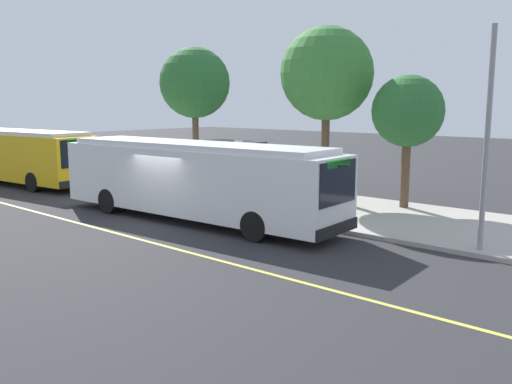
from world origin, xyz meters
TOP-DOWN VIEW (x-y plane):
  - ground_plane at (0.00, 0.00)m, footprint 120.00×120.00m
  - sidewalk_curb at (0.00, 6.00)m, footprint 44.00×6.40m
  - lane_stripe_center at (0.00, -2.20)m, footprint 36.00×0.14m
  - transit_bus_main at (0.53, 1.01)m, footprint 12.45×3.29m
  - transit_bus_second at (-14.33, 1.03)m, footprint 12.24×3.74m
  - bus_shelter at (-2.35, 6.12)m, footprint 2.90×1.60m
  - waiting_bench at (-2.45, 6.02)m, footprint 1.60×0.48m
  - route_sign_post at (0.66, 3.34)m, footprint 0.44×0.08m
  - street_tree_near_shelter at (5.62, 7.99)m, footprint 2.89×2.89m
  - street_tree_upstreet at (1.95, 7.58)m, footprint 4.07×4.07m
  - street_tree_downstreet at (-7.65, 8.59)m, footprint 3.97×3.97m
  - utility_pole at (10.34, 3.29)m, footprint 0.16×0.16m

SIDE VIEW (x-z plane):
  - ground_plane at x=0.00m, z-range 0.00..0.00m
  - lane_stripe_center at x=0.00m, z-range 0.00..0.01m
  - sidewalk_curb at x=0.00m, z-range 0.00..0.15m
  - waiting_bench at x=-2.45m, z-range 0.16..1.11m
  - transit_bus_second at x=-14.33m, z-range 0.14..3.09m
  - transit_bus_main at x=0.53m, z-range 0.14..3.09m
  - bus_shelter at x=-2.35m, z-range 0.68..3.16m
  - route_sign_post at x=0.66m, z-range 0.56..3.36m
  - utility_pole at x=10.34m, z-range 0.15..6.55m
  - street_tree_near_shelter at x=5.62m, z-range 1.35..6.73m
  - street_tree_downstreet at x=-7.65m, z-range 1.82..9.20m
  - street_tree_upstreet at x=1.95m, z-range 1.87..9.42m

